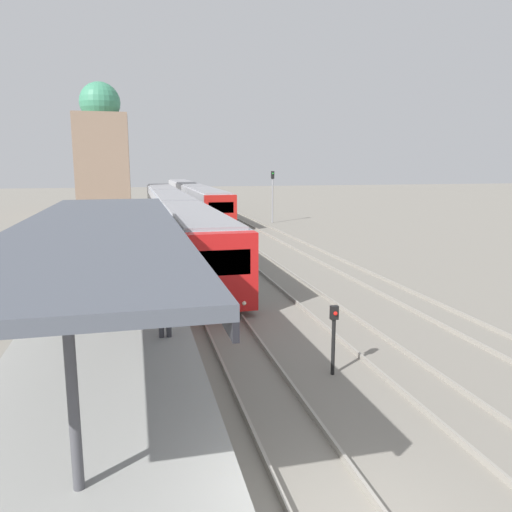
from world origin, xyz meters
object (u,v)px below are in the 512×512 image
object	(u,v)px
person_on_platform	(164,302)
signal_mast_far	(273,190)
train_near	(173,213)
signal_post_near	(334,332)
train_far	(192,196)

from	to	relation	value
person_on_platform	signal_mast_far	xyz separation A→B (m)	(12.01, 32.44, 1.20)
train_near	signal_mast_far	size ratio (longest dim) A/B	9.11
person_on_platform	train_near	xyz separation A→B (m)	(2.20, 25.82, -0.08)
train_near	signal_post_near	xyz separation A→B (m)	(2.02, -27.29, -0.62)
person_on_platform	train_far	world-z (taller)	train_far
train_near	signal_post_near	distance (m)	27.37
train_near	person_on_platform	bearing A→B (deg)	-94.88
train_near	signal_mast_far	xyz separation A→B (m)	(9.81, 6.61, 1.28)
train_far	person_on_platform	bearing A→B (deg)	-97.32
person_on_platform	train_far	size ratio (longest dim) A/B	0.04
person_on_platform	train_far	distance (m)	47.97
train_near	signal_post_near	bearing A→B (deg)	-85.78
train_far	signal_mast_far	world-z (taller)	signal_mast_far
signal_post_near	signal_mast_far	distance (m)	34.84
train_far	signal_post_near	bearing A→B (deg)	-92.21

